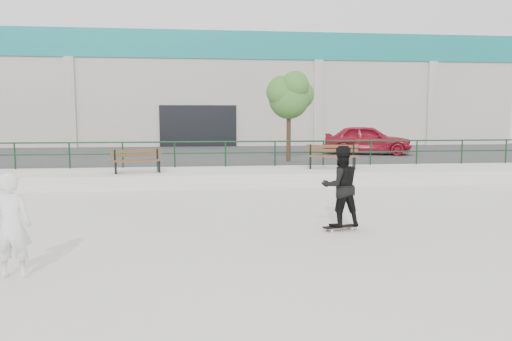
{
  "coord_description": "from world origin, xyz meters",
  "views": [
    {
      "loc": [
        -0.16,
        -9.02,
        2.55
      ],
      "look_at": [
        1.17,
        2.0,
        1.31
      ],
      "focal_mm": 35.0,
      "sensor_mm": 36.0,
      "label": 1
    }
  ],
  "objects": [
    {
      "name": "ground",
      "position": [
        0.0,
        0.0,
        0.0
      ],
      "size": [
        120.0,
        120.0,
        0.0
      ],
      "primitive_type": "plane",
      "color": "#BAB6AA",
      "rests_on": "ground"
    },
    {
      "name": "tree",
      "position": [
        3.97,
        12.84,
        3.46
      ],
      "size": [
        2.22,
        1.98,
        3.95
      ],
      "color": "#4A3325",
      "rests_on": "parking_strip"
    },
    {
      "name": "skateboard",
      "position": [
        3.0,
        1.56,
        0.07
      ],
      "size": [
        0.8,
        0.41,
        0.09
      ],
      "rotation": [
        0.0,
        0.0,
        0.28
      ],
      "color": "black",
      "rests_on": "ground"
    },
    {
      "name": "red_car",
      "position": [
        8.8,
        16.34,
        1.27
      ],
      "size": [
        4.86,
        3.08,
        1.54
      ],
      "primitive_type": "imported",
      "rotation": [
        0.0,
        0.0,
        1.27
      ],
      "color": "maroon",
      "rests_on": "parking_strip"
    },
    {
      "name": "parking_strip",
      "position": [
        0.0,
        18.0,
        0.25
      ],
      "size": [
        60.0,
        14.0,
        0.5
      ],
      "primitive_type": "cube",
      "color": "#343434",
      "rests_on": "ground"
    },
    {
      "name": "railing",
      "position": [
        -0.0,
        10.8,
        1.24
      ],
      "size": [
        28.0,
        0.06,
        1.03
      ],
      "color": "#13361C",
      "rests_on": "ledge"
    },
    {
      "name": "commercial_building",
      "position": [
        -0.0,
        31.99,
        4.58
      ],
      "size": [
        44.2,
        16.33,
        8.0
      ],
      "color": "beige",
      "rests_on": "ground"
    },
    {
      "name": "bench_right",
      "position": [
        5.05,
        9.66,
        0.96
      ],
      "size": [
        2.07,
        0.98,
        0.92
      ],
      "rotation": [
        0.0,
        0.0,
        -0.21
      ],
      "color": "#51351B",
      "rests_on": "ledge"
    },
    {
      "name": "seated_skater",
      "position": [
        -3.05,
        -0.98,
        0.84
      ],
      "size": [
        0.62,
        0.41,
        1.67
      ],
      "primitive_type": "imported",
      "rotation": [
        0.0,
        0.0,
        3.13
      ],
      "color": "white",
      "rests_on": "ground"
    },
    {
      "name": "bench_left",
      "position": [
        -2.27,
        9.12,
        0.91
      ],
      "size": [
        1.87,
        0.88,
        0.83
      ],
      "rotation": [
        0.0,
        0.0,
        0.21
      ],
      "color": "#51351B",
      "rests_on": "ledge"
    },
    {
      "name": "standing_skater",
      "position": [
        3.0,
        1.56,
        0.99
      ],
      "size": [
        0.94,
        0.77,
        1.79
      ],
      "primitive_type": "imported",
      "rotation": [
        0.0,
        0.0,
        3.25
      ],
      "color": "black",
      "rests_on": "skateboard"
    },
    {
      "name": "ledge",
      "position": [
        0.0,
        9.5,
        0.25
      ],
      "size": [
        30.0,
        3.0,
        0.5
      ],
      "primitive_type": "cube",
      "color": "beige",
      "rests_on": "ground"
    }
  ]
}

